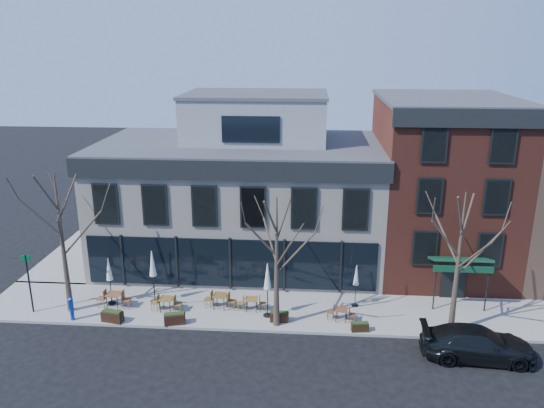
# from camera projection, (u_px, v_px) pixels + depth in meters

# --- Properties ---
(ground) EXTENTS (120.00, 120.00, 0.00)m
(ground) POSITION_uv_depth(u_px,v_px,m) (231.00, 292.00, 31.92)
(ground) COLOR black
(ground) RESTS_ON ground
(sidewalk_front) EXTENTS (33.50, 4.70, 0.15)m
(sidewalk_front) POSITION_uv_depth(u_px,v_px,m) (283.00, 310.00, 29.62)
(sidewalk_front) COLOR gray
(sidewalk_front) RESTS_ON ground
(sidewalk_side) EXTENTS (4.50, 12.00, 0.15)m
(sidewalk_side) POSITION_uv_depth(u_px,v_px,m) (90.00, 248.00, 38.41)
(sidewalk_side) COLOR gray
(sidewalk_side) RESTS_ON ground
(corner_building) EXTENTS (18.39, 10.39, 11.10)m
(corner_building) POSITION_uv_depth(u_px,v_px,m) (242.00, 193.00, 35.34)
(corner_building) COLOR silver
(corner_building) RESTS_ON ground
(red_brick_building) EXTENTS (8.20, 11.78, 11.18)m
(red_brick_building) POSITION_uv_depth(u_px,v_px,m) (441.00, 184.00, 34.06)
(red_brick_building) COLOR maroon
(red_brick_building) RESTS_ON ground
(tree_corner) EXTENTS (3.93, 3.98, 7.92)m
(tree_corner) POSITION_uv_depth(u_px,v_px,m) (63.00, 242.00, 28.21)
(tree_corner) COLOR #382B21
(tree_corner) RESTS_ON sidewalk_front
(tree_mid) EXTENTS (3.50, 3.55, 7.04)m
(tree_mid) POSITION_uv_depth(u_px,v_px,m) (277.00, 261.00, 26.86)
(tree_mid) COLOR #382B21
(tree_mid) RESTS_ON sidewalk_front
(tree_right) EXTENTS (3.72, 3.77, 7.48)m
(tree_right) POSITION_uv_depth(u_px,v_px,m) (458.00, 262.00, 26.16)
(tree_right) COLOR #382B21
(tree_right) RESTS_ON sidewalk_front
(sign_pole) EXTENTS (0.50, 0.10, 3.40)m
(sign_pole) POSITION_uv_depth(u_px,v_px,m) (29.00, 280.00, 28.72)
(sign_pole) COLOR black
(sign_pole) RESTS_ON sidewalk_front
(parked_sedan) EXTENTS (5.40, 2.40, 1.54)m
(parked_sedan) POSITION_uv_depth(u_px,v_px,m) (478.00, 344.00, 25.10)
(parked_sedan) COLOR black
(parked_sedan) RESTS_ON ground
(call_box) EXTENTS (0.28, 0.27, 1.35)m
(call_box) POSITION_uv_depth(u_px,v_px,m) (72.00, 308.00, 28.23)
(call_box) COLOR #0C3AA4
(call_box) RESTS_ON sidewalk_front
(cafe_set_0) EXTENTS (1.94, 0.81, 1.02)m
(cafe_set_0) POSITION_uv_depth(u_px,v_px,m) (114.00, 299.00, 29.65)
(cafe_set_0) COLOR brown
(cafe_set_0) RESTS_ON sidewalk_front
(cafe_set_1) EXTENTS (1.80, 0.77, 0.94)m
(cafe_set_1) POSITION_uv_depth(u_px,v_px,m) (167.00, 303.00, 29.26)
(cafe_set_1) COLOR brown
(cafe_set_1) RESTS_ON sidewalk_front
(cafe_set_2) EXTENTS (1.88, 0.83, 0.97)m
(cafe_set_2) POSITION_uv_depth(u_px,v_px,m) (220.00, 300.00, 29.58)
(cafe_set_2) COLOR brown
(cafe_set_2) RESTS_ON sidewalk_front
(cafe_set_3) EXTENTS (1.65, 0.68, 0.87)m
(cafe_set_3) POSITION_uv_depth(u_px,v_px,m) (252.00, 303.00, 29.33)
(cafe_set_3) COLOR brown
(cafe_set_3) RESTS_ON sidewalk_front
(cafe_set_4) EXTENTS (1.60, 0.73, 0.82)m
(cafe_set_4) POSITION_uv_depth(u_px,v_px,m) (341.00, 313.00, 28.27)
(cafe_set_4) COLOR brown
(cafe_set_4) RESTS_ON sidewalk_front
(umbrella_0) EXTENTS (0.45, 0.45, 2.80)m
(umbrella_0) POSITION_uv_depth(u_px,v_px,m) (109.00, 272.00, 29.63)
(umbrella_0) COLOR black
(umbrella_0) RESTS_ON sidewalk_front
(umbrella_1) EXTENTS (0.51, 0.51, 3.16)m
(umbrella_1) POSITION_uv_depth(u_px,v_px,m) (153.00, 266.00, 29.70)
(umbrella_1) COLOR black
(umbrella_1) RESTS_ON sidewalk_front
(umbrella_3) EXTENTS (0.50, 0.50, 3.09)m
(umbrella_3) POSITION_uv_depth(u_px,v_px,m) (267.00, 279.00, 28.21)
(umbrella_3) COLOR black
(umbrella_3) RESTS_ON sidewalk_front
(umbrella_4) EXTENTS (0.40, 0.40, 2.49)m
(umbrella_4) POSITION_uv_depth(u_px,v_px,m) (356.00, 277.00, 29.42)
(umbrella_4) COLOR black
(umbrella_4) RESTS_ON sidewalk_front
(planter_0) EXTENTS (1.20, 0.66, 0.64)m
(planter_0) POSITION_uv_depth(u_px,v_px,m) (112.00, 316.00, 28.19)
(planter_0) COLOR black
(planter_0) RESTS_ON sidewalk_front
(planter_1) EXTENTS (1.19, 0.71, 0.62)m
(planter_1) POSITION_uv_depth(u_px,v_px,m) (175.00, 319.00, 27.96)
(planter_1) COLOR black
(planter_1) RESTS_ON sidewalk_front
(planter_2) EXTENTS (0.99, 0.40, 0.56)m
(planter_2) POSITION_uv_depth(u_px,v_px,m) (279.00, 317.00, 28.22)
(planter_2) COLOR black
(planter_2) RESTS_ON sidewalk_front
(planter_3) EXTENTS (0.92, 0.46, 0.50)m
(planter_3) POSITION_uv_depth(u_px,v_px,m) (360.00, 327.00, 27.29)
(planter_3) COLOR black
(planter_3) RESTS_ON sidewalk_front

